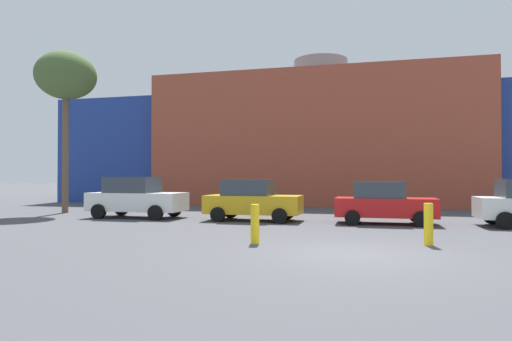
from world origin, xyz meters
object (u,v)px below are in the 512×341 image
object	(u,v)px
parked_car_1	(252,200)
bollard_yellow_0	(255,224)
parked_car_0	(136,197)
bare_tree_0	(66,77)
bollard_yellow_1	(429,224)
parked_car_2	(384,203)

from	to	relation	value
parked_car_1	bollard_yellow_0	size ratio (longest dim) A/B	3.69
parked_car_0	bare_tree_0	xyz separation A→B (m)	(-4.92, 1.59, 6.02)
parked_car_1	parked_car_0	bearing A→B (deg)	180.00
bollard_yellow_0	bollard_yellow_1	world-z (taller)	bollard_yellow_1
bollard_yellow_0	bare_tree_0	bearing A→B (deg)	147.14
parked_car_0	parked_car_2	size ratio (longest dim) A/B	1.11
parked_car_1	parked_car_2	world-z (taller)	parked_car_1
parked_car_1	bare_tree_0	size ratio (longest dim) A/B	0.48
parked_car_2	bollard_yellow_1	world-z (taller)	parked_car_2
bollard_yellow_1	parked_car_0	bearing A→B (deg)	155.41
parked_car_2	bollard_yellow_0	world-z (taller)	parked_car_2
parked_car_2	bollard_yellow_0	xyz separation A→B (m)	(-3.58, -6.17, -0.28)
parked_car_0	parked_car_1	world-z (taller)	parked_car_0
bare_tree_0	bollard_yellow_0	xyz separation A→B (m)	(12.01, -7.76, -6.40)
parked_car_0	bare_tree_0	size ratio (longest dim) A/B	0.51
parked_car_0	bollard_yellow_0	xyz separation A→B (m)	(7.09, -6.17, -0.37)
parked_car_1	parked_car_2	bearing A→B (deg)	0.00
parked_car_2	bare_tree_0	xyz separation A→B (m)	(-15.59, 1.59, 6.12)
parked_car_1	bare_tree_0	world-z (taller)	bare_tree_0
parked_car_1	bollard_yellow_1	xyz separation A→B (m)	(6.28, -5.34, -0.29)
parked_car_0	bollard_yellow_0	size ratio (longest dim) A/B	3.94
parked_car_0	parked_car_1	size ratio (longest dim) A/B	1.07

